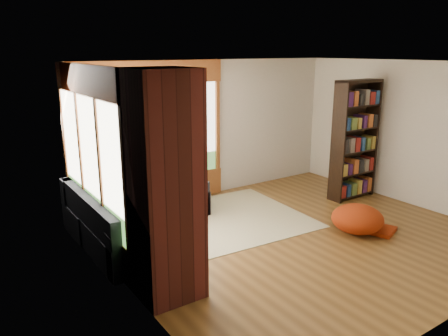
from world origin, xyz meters
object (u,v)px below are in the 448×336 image
bookshelf (355,140)px  area_rug (214,222)px  brick_chimney (164,188)px  dog_brindle (133,197)px  dog_tan (145,179)px  sectional_sofa (134,210)px  pouf (357,218)px

bookshelf → area_rug: bearing=171.8°
brick_chimney → area_rug: bearing=43.3°
dog_brindle → dog_tan: bearing=-62.7°
area_rug → bookshelf: bookshelf is taller
dog_tan → brick_chimney: bearing=-141.1°
dog_tan → sectional_sofa: bearing=114.2°
bookshelf → sectional_sofa: bearing=167.3°
sectional_sofa → pouf: sectional_sofa is taller
area_rug → dog_tan: bearing=158.5°
brick_chimney → pouf: brick_chimney is taller
brick_chimney → dog_tan: size_ratio=2.31×
sectional_sofa → pouf: size_ratio=2.73×
bookshelf → pouf: 1.96m
bookshelf → dog_brindle: 4.38m
area_rug → pouf: size_ratio=3.76×
area_rug → pouf: 2.31m
pouf → dog_tan: bearing=142.9°
pouf → dog_tan: dog_tan is taller
area_rug → pouf: (1.64, -1.61, 0.22)m
brick_chimney → bookshelf: (4.54, 1.12, -0.18)m
area_rug → dog_tan: size_ratio=2.69×
brick_chimney → dog_tan: 2.09m
dog_tan → dog_brindle: 0.69m
bookshelf → pouf: size_ratio=2.79×
brick_chimney → sectional_sofa: (0.45, 2.05, -1.00)m
brick_chimney → bookshelf: brick_chimney is taller
sectional_sofa → dog_brindle: 0.83m
area_rug → dog_tan: dog_tan is taller
bookshelf → dog_tan: (-3.92, 0.82, -0.31)m
pouf → area_rug: bearing=135.6°
area_rug → dog_brindle: 1.64m
area_rug → pouf: bearing=-44.4°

